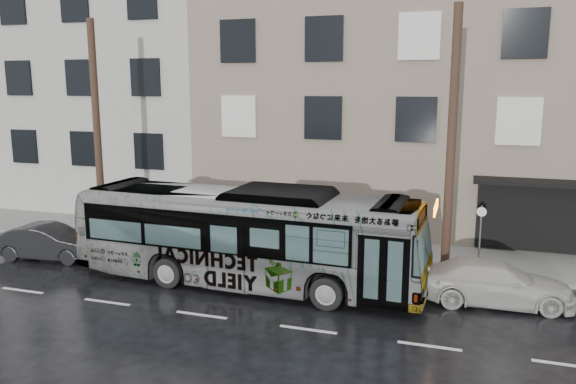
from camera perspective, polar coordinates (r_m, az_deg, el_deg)
name	(u,v)px	position (r m, az deg, el deg)	size (l,w,h in m)	color
ground	(236,286)	(18.86, -5.32, -9.51)	(120.00, 120.00, 0.00)	black
sidewalk	(283,245)	(23.19, -0.53, -5.39)	(90.00, 3.60, 0.15)	gray
building_taupe	(428,107)	(29.02, 14.00, 8.41)	(20.00, 12.00, 11.00)	gray
building_grey	(61,62)	(39.46, -22.04, 12.11)	(26.00, 15.00, 16.00)	#B8B5AE
utility_pole_front	(451,142)	(19.63, 16.26, 4.87)	(0.30, 0.30, 9.00)	#483024
utility_pole_rear	(97,132)	(24.44, -18.82, 5.79)	(0.30, 0.30, 9.00)	#483024
sign_post	(480,240)	(20.21, 18.90, -4.66)	(0.06, 0.06, 2.40)	slate
bus	(247,236)	(18.55, -4.22, -4.50)	(2.76, 11.81, 3.29)	#B2B2B2
white_sedan	(495,283)	(18.28, 20.31, -8.63)	(1.84, 4.53, 1.31)	#B9B7B0
dark_sedan	(49,242)	(23.26, -23.10, -4.70)	(1.41, 4.04, 1.33)	black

